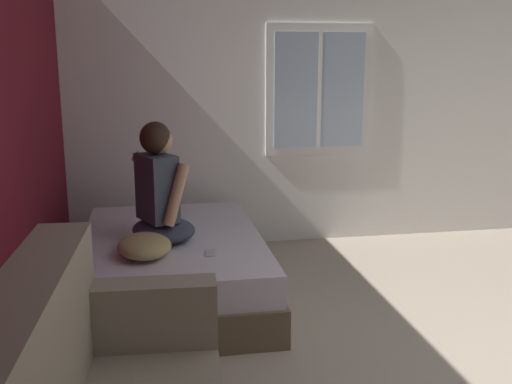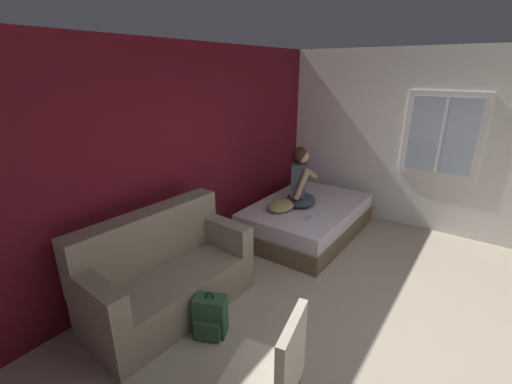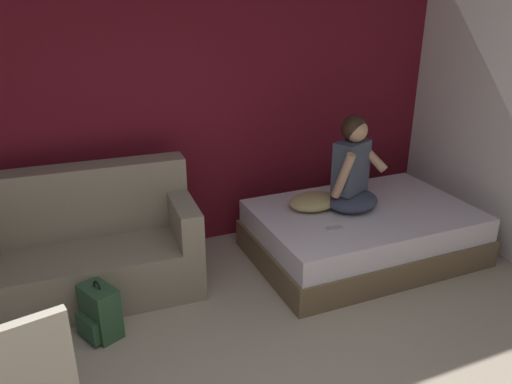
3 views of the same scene
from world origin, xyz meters
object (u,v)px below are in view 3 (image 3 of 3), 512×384
side_chair (24,384)px  throw_pillow (313,201)px  couch (91,249)px  backpack (99,313)px  person_seated (352,172)px  cell_phone (334,228)px  bed (362,233)px

side_chair → throw_pillow: side_chair is taller
couch → throw_pillow: bearing=-4.9°
couch → throw_pillow: (1.98, -0.17, 0.16)m
couch → throw_pillow: size_ratio=3.63×
couch → backpack: (-0.03, -0.64, -0.20)m
person_seated → cell_phone: person_seated is taller
couch → side_chair: couch is taller
bed → cell_phone: size_ratio=14.16×
person_seated → throw_pillow: 0.45m
side_chair → throw_pillow: bearing=30.4°
person_seated → throw_pillow: person_seated is taller
throw_pillow → backpack: bearing=-166.9°
bed → throw_pillow: size_ratio=4.25×
side_chair → backpack: bearing=65.6°
bed → backpack: bearing=-173.8°
bed → person_seated: bearing=142.8°
bed → throw_pillow: (-0.43, 0.20, 0.31)m
side_chair → throw_pillow: (2.46, 1.44, 0.02)m
couch → backpack: size_ratio=3.80×
person_seated → bed: bearing=-37.2°
side_chair → backpack: 1.12m
side_chair → backpack: (0.44, 0.97, -0.34)m
throw_pillow → bed: bearing=-25.2°
person_seated → backpack: size_ratio=1.91×
side_chair → cell_phone: side_chair is taller
bed → cell_phone: bearing=-152.8°
bed → couch: 2.45m
couch → side_chair: (-0.48, -1.61, 0.14)m
throw_pillow → cell_phone: bearing=-94.8°
side_chair → bed: bearing=23.2°
person_seated → throw_pillow: (-0.32, 0.12, -0.29)m
couch → person_seated: bearing=-7.2°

